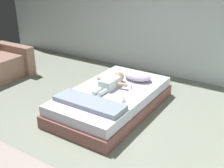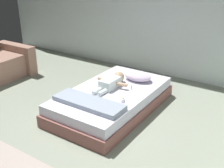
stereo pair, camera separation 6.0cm
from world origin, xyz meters
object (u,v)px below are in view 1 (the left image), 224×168
(pillow, at_px, (137,76))
(baby_bottle, at_px, (123,100))
(toothbrush, at_px, (131,87))
(baby, at_px, (112,82))
(bed, at_px, (112,100))

(pillow, height_order, baby_bottle, pillow)
(toothbrush, relative_size, baby_bottle, 1.31)
(baby, distance_m, toothbrush, 0.31)
(baby, relative_size, baby_bottle, 6.66)
(toothbrush, height_order, baby_bottle, baby_bottle)
(pillow, relative_size, toothbrush, 3.35)
(toothbrush, bearing_deg, pillow, 101.65)
(bed, relative_size, baby_bottle, 19.08)
(pillow, height_order, baby, baby)
(bed, distance_m, pillow, 0.63)
(bed, bearing_deg, pillow, 76.42)
(pillow, relative_size, baby, 0.66)
(bed, distance_m, baby, 0.28)
(pillow, relative_size, baby_bottle, 4.39)
(pillow, xyz_separation_m, toothbrush, (0.07, -0.32, -0.06))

